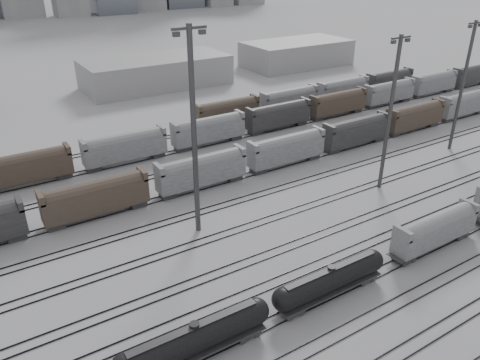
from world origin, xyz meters
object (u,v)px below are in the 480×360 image
tank_car_b (330,280)px  hopper_car_a (435,228)px  tank_car_a (195,339)px  light_mast_c (390,111)px

tank_car_b → hopper_car_a: hopper_car_a is taller
tank_car_a → hopper_car_a: hopper_car_a is taller
tank_car_a → tank_car_b: 16.64m
tank_car_a → tank_car_b: (16.64, 0.00, -0.12)m
tank_car_b → hopper_car_a: (17.61, 0.00, 0.78)m
tank_car_a → tank_car_b: bearing=0.0°
tank_car_a → light_mast_c: 45.83m
light_mast_c → hopper_car_a: bearing=-115.1°
tank_car_b → light_mast_c: bearing=32.4°
tank_car_a → light_mast_c: size_ratio=0.67×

